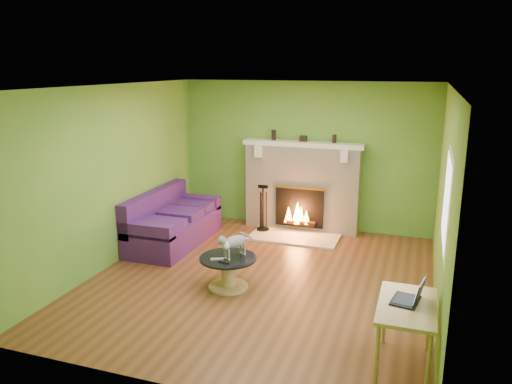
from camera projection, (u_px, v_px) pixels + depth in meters
floor at (261, 279)px, 6.85m from camera, size 5.00×5.00×0.00m
ceiling at (261, 86)px, 6.21m from camera, size 5.00×5.00×0.00m
wall_back at (305, 156)px, 8.83m from camera, size 5.00×0.00×5.00m
wall_front at (169, 254)px, 4.24m from camera, size 5.00×0.00×5.00m
wall_left at (114, 176)px, 7.24m from camera, size 0.00×5.00×5.00m
wall_right at (444, 202)px, 5.83m from camera, size 0.00×5.00×5.00m
window_frame at (447, 201)px, 4.94m from camera, size 0.00×1.20×1.20m
window_pane at (446, 201)px, 4.95m from camera, size 0.00×1.06×1.06m
fireplace at (302, 187)px, 8.79m from camera, size 2.10×0.46×1.58m
hearth at (294, 237)px, 8.50m from camera, size 1.50×0.75×0.03m
mantel at (303, 144)px, 8.58m from camera, size 2.10×0.28×0.08m
sofa at (171, 223)px, 8.20m from camera, size 0.88×1.91×0.86m
coffee_table at (228, 270)px, 6.55m from camera, size 0.75×0.75×0.42m
desk at (407, 312)px, 4.70m from camera, size 0.53×0.92×0.68m
cat at (235, 244)px, 6.48m from camera, size 0.43×0.58×0.34m
remote_silver at (217, 259)px, 6.42m from camera, size 0.17×0.11×0.02m
remote_black at (224, 262)px, 6.33m from camera, size 0.17×0.07×0.02m
laptop at (406, 290)px, 4.70m from camera, size 0.33×0.36×0.24m
fire_tools at (263, 208)px, 8.72m from camera, size 0.22×0.22×0.82m
mantel_vase_left at (274, 135)px, 8.74m from camera, size 0.08×0.08×0.18m
mantel_vase_right at (334, 139)px, 8.41m from camera, size 0.07×0.07×0.14m
mantel_box at (303, 139)px, 8.58m from camera, size 0.12×0.08×0.10m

